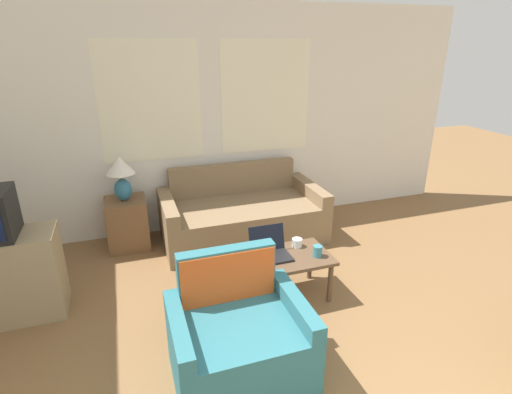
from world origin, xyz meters
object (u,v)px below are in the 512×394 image
object	(u,v)px
armchair	(238,340)
laptop	(270,250)
couch	(241,216)
table_lamp	(121,173)
snack_bowl	(241,265)
cup_navy	(234,252)
coffee_table	(273,263)
cup_white	(318,251)
cup_yellow	(297,243)

from	to	relation	value
armchair	laptop	xyz separation A→B (m)	(0.53, 0.78, 0.19)
couch	table_lamp	bearing A→B (deg)	172.70
armchair	snack_bowl	distance (m)	0.72
armchair	cup_navy	xyz separation A→B (m)	(0.23, 0.86, 0.18)
coffee_table	cup_navy	world-z (taller)	cup_navy
coffee_table	cup_white	bearing A→B (deg)	-12.86
armchair	cup_yellow	size ratio (longest dim) A/B	9.45
table_lamp	armchair	bearing A→B (deg)	-73.69
table_lamp	laptop	size ratio (longest dim) A/B	1.51
couch	coffee_table	bearing A→B (deg)	-94.38
armchair	cup_yellow	distance (m)	1.20
cup_navy	snack_bowl	bearing A→B (deg)	-89.41
cup_navy	table_lamp	bearing A→B (deg)	123.14
armchair	cup_navy	size ratio (longest dim) A/B	8.92
cup_navy	cup_yellow	distance (m)	0.60
armchair	laptop	distance (m)	0.96
table_lamp	snack_bowl	size ratio (longest dim) A/B	2.91
armchair	laptop	bearing A→B (deg)	56.09
table_lamp	laptop	xyz separation A→B (m)	(1.17, -1.40, -0.40)
coffee_table	laptop	size ratio (longest dim) A/B	3.15
couch	armchair	bearing A→B (deg)	-107.48
laptop	cup_navy	size ratio (longest dim) A/B	3.25
coffee_table	cup_navy	bearing A→B (deg)	156.76
cup_yellow	coffee_table	bearing A→B (deg)	-154.14
couch	coffee_table	world-z (taller)	couch
cup_yellow	couch	bearing A→B (deg)	99.08
armchair	cup_navy	world-z (taller)	armchair
cup_yellow	snack_bowl	xyz separation A→B (m)	(-0.59, -0.20, -0.01)
laptop	cup_yellow	distance (m)	0.30
cup_yellow	snack_bowl	size ratio (longest dim) A/B	0.56
coffee_table	laptop	distance (m)	0.12
laptop	cup_navy	xyz separation A→B (m)	(-0.30, 0.08, -0.01)
couch	table_lamp	xyz separation A→B (m)	(-1.27, 0.16, 0.60)
couch	laptop	distance (m)	1.26
coffee_table	cup_white	world-z (taller)	cup_white
coffee_table	cup_white	distance (m)	0.40
couch	laptop	size ratio (longest dim) A/B	5.64
couch	cup_navy	size ratio (longest dim) A/B	18.32
laptop	cup_white	world-z (taller)	laptop
laptop	armchair	bearing A→B (deg)	-123.91
table_lamp	cup_white	bearing A→B (deg)	-44.80
cup_navy	cup_white	distance (m)	0.72
coffee_table	table_lamp	bearing A→B (deg)	128.91
laptop	cup_white	distance (m)	0.41
cup_navy	cup_white	world-z (taller)	cup_white
couch	cup_white	xyz separation A→B (m)	(0.28, -1.38, 0.20)
armchair	table_lamp	size ratio (longest dim) A/B	1.82
cup_white	cup_yellow	bearing A→B (deg)	112.86
laptop	coffee_table	bearing A→B (deg)	-80.75
laptop	snack_bowl	size ratio (longest dim) A/B	1.93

